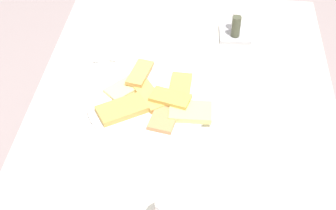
{
  "coord_description": "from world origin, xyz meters",
  "views": [
    {
      "loc": [
        0.81,
        0.04,
        1.58
      ],
      "look_at": [
        -0.02,
        -0.04,
        0.77
      ],
      "focal_mm": 50.81,
      "sensor_mm": 36.0,
      "label": 1
    }
  ],
  "objects_px": {
    "paper_napkin": "(112,44)",
    "pide_platter": "(150,101)",
    "condiment_caddy": "(235,29)",
    "spoon": "(118,43)",
    "dining_table": "(181,144)",
    "fork": "(106,42)"
  },
  "relations": [
    {
      "from": "paper_napkin",
      "to": "pide_platter",
      "type": "bearing_deg",
      "value": 30.35
    },
    {
      "from": "paper_napkin",
      "to": "condiment_caddy",
      "type": "xyz_separation_m",
      "value": [
        -0.08,
        0.36,
        0.02
      ]
    },
    {
      "from": "paper_napkin",
      "to": "condiment_caddy",
      "type": "height_order",
      "value": "condiment_caddy"
    },
    {
      "from": "spoon",
      "to": "condiment_caddy",
      "type": "relative_size",
      "value": 1.74
    },
    {
      "from": "pide_platter",
      "to": "spoon",
      "type": "relative_size",
      "value": 1.93
    },
    {
      "from": "pide_platter",
      "to": "condiment_caddy",
      "type": "height_order",
      "value": "condiment_caddy"
    },
    {
      "from": "dining_table",
      "to": "spoon",
      "type": "relative_size",
      "value": 7.1
    },
    {
      "from": "pide_platter",
      "to": "fork",
      "type": "height_order",
      "value": "pide_platter"
    },
    {
      "from": "dining_table",
      "to": "pide_platter",
      "type": "height_order",
      "value": "pide_platter"
    },
    {
      "from": "dining_table",
      "to": "condiment_caddy",
      "type": "xyz_separation_m",
      "value": [
        -0.37,
        0.13,
        0.11
      ]
    },
    {
      "from": "paper_napkin",
      "to": "condiment_caddy",
      "type": "relative_size",
      "value": 1.22
    },
    {
      "from": "dining_table",
      "to": "paper_napkin",
      "type": "height_order",
      "value": "paper_napkin"
    },
    {
      "from": "paper_napkin",
      "to": "spoon",
      "type": "bearing_deg",
      "value": 90.0
    },
    {
      "from": "paper_napkin",
      "to": "fork",
      "type": "distance_m",
      "value": 0.02
    },
    {
      "from": "fork",
      "to": "condiment_caddy",
      "type": "xyz_separation_m",
      "value": [
        -0.08,
        0.37,
        0.02
      ]
    },
    {
      "from": "condiment_caddy",
      "to": "fork",
      "type": "bearing_deg",
      "value": -78.63
    },
    {
      "from": "dining_table",
      "to": "condiment_caddy",
      "type": "distance_m",
      "value": 0.4
    },
    {
      "from": "pide_platter",
      "to": "condiment_caddy",
      "type": "xyz_separation_m",
      "value": [
        -0.32,
        0.21,
        0.01
      ]
    },
    {
      "from": "spoon",
      "to": "condiment_caddy",
      "type": "distance_m",
      "value": 0.35
    },
    {
      "from": "pide_platter",
      "to": "paper_napkin",
      "type": "distance_m",
      "value": 0.28
    },
    {
      "from": "pide_platter",
      "to": "fork",
      "type": "distance_m",
      "value": 0.29
    },
    {
      "from": "pide_platter",
      "to": "condiment_caddy",
      "type": "relative_size",
      "value": 3.35
    }
  ]
}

